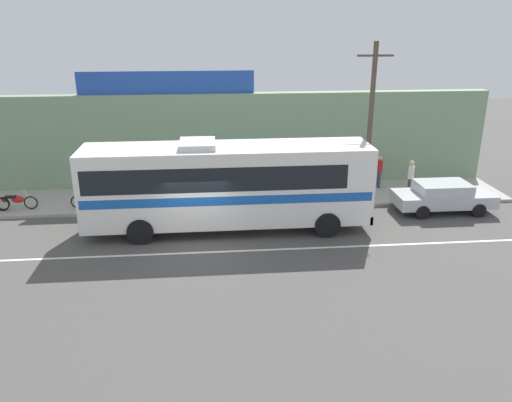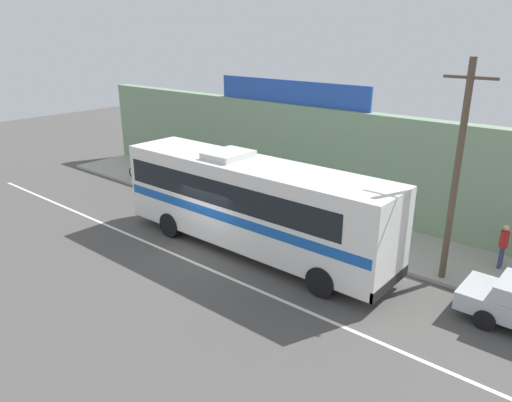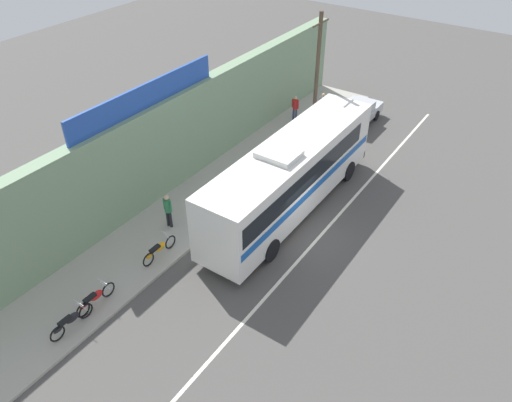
{
  "view_description": "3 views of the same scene",
  "coord_description": "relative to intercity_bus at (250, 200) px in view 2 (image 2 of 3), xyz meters",
  "views": [
    {
      "loc": [
        0.57,
        -18.21,
        8.34
      ],
      "look_at": [
        2.4,
        1.38,
        1.21
      ],
      "focal_mm": 35.59,
      "sensor_mm": 36.0,
      "label": 1
    },
    {
      "loc": [
        12.34,
        -11.52,
        8.13
      ],
      "look_at": [
        0.87,
        2.09,
        1.78
      ],
      "focal_mm": 33.62,
      "sensor_mm": 36.0,
      "label": 2
    },
    {
      "loc": [
        -15.28,
        -7.95,
        14.44
      ],
      "look_at": [
        -1.43,
        1.51,
        2.06
      ],
      "focal_mm": 34.59,
      "sensor_mm": 36.0,
      "label": 3
    }
  ],
  "objects": [
    {
      "name": "ground_plane",
      "position": [
        -1.16,
        -1.39,
        -2.07
      ],
      "size": [
        70.0,
        70.0,
        0.0
      ],
      "primitive_type": "plane",
      "color": "#4F4C49"
    },
    {
      "name": "pedestrian_by_curb",
      "position": [
        -4.25,
        3.76,
        -0.92
      ],
      "size": [
        0.3,
        0.48,
        1.72
      ],
      "color": "black",
      "rests_on": "sidewalk_slab"
    },
    {
      "name": "sidewalk_slab",
      "position": [
        -1.16,
        3.81,
        -2.0
      ],
      "size": [
        30.0,
        3.6,
        0.14
      ],
      "primitive_type": "cube",
      "color": "#A8A399",
      "rests_on": "ground_plane"
    },
    {
      "name": "road_center_stripe",
      "position": [
        -1.16,
        -2.19,
        -2.06
      ],
      "size": [
        30.0,
        0.14,
        0.01
      ],
      "primitive_type": "cube",
      "color": "silver",
      "rests_on": "ground_plane"
    },
    {
      "name": "motorcycle_blue",
      "position": [
        -6.03,
        2.71,
        -1.5
      ],
      "size": [
        1.95,
        0.56,
        0.94
      ],
      "color": "black",
      "rests_on": "sidewalk_slab"
    },
    {
      "name": "storefront_billboard",
      "position": [
        -2.61,
        5.96,
        3.28
      ],
      "size": [
        8.61,
        0.12,
        1.1
      ],
      "primitive_type": "cube",
      "color": "#234CAD",
      "rests_on": "storefront_facade"
    },
    {
      "name": "utility_pole",
      "position": [
        6.63,
        2.41,
        1.84
      ],
      "size": [
        1.6,
        0.22,
        7.27
      ],
      "color": "brown",
      "rests_on": "sidewalk_slab"
    },
    {
      "name": "motorcycle_purple",
      "position": [
        -9.39,
        2.8,
        -1.5
      ],
      "size": [
        1.84,
        0.56,
        0.94
      ],
      "color": "black",
      "rests_on": "sidewalk_slab"
    },
    {
      "name": "motorcycle_green",
      "position": [
        -10.6,
        2.67,
        -1.5
      ],
      "size": [
        1.87,
        0.56,
        0.94
      ],
      "color": "black",
      "rests_on": "sidewalk_slab"
    },
    {
      "name": "storefront_facade",
      "position": [
        -1.16,
        5.96,
        0.33
      ],
      "size": [
        30.0,
        0.7,
        4.8
      ],
      "primitive_type": "cube",
      "color": "gray",
      "rests_on": "ground_plane"
    },
    {
      "name": "intercity_bus",
      "position": [
        0.0,
        0.0,
        0.0
      ],
      "size": [
        11.57,
        2.6,
        3.78
      ],
      "color": "white",
      "rests_on": "ground_plane"
    },
    {
      "name": "pedestrian_near_shop",
      "position": [
        7.95,
        4.41,
        -0.97
      ],
      "size": [
        0.3,
        0.48,
        1.64
      ],
      "color": "navy",
      "rests_on": "sidewalk_slab"
    }
  ]
}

